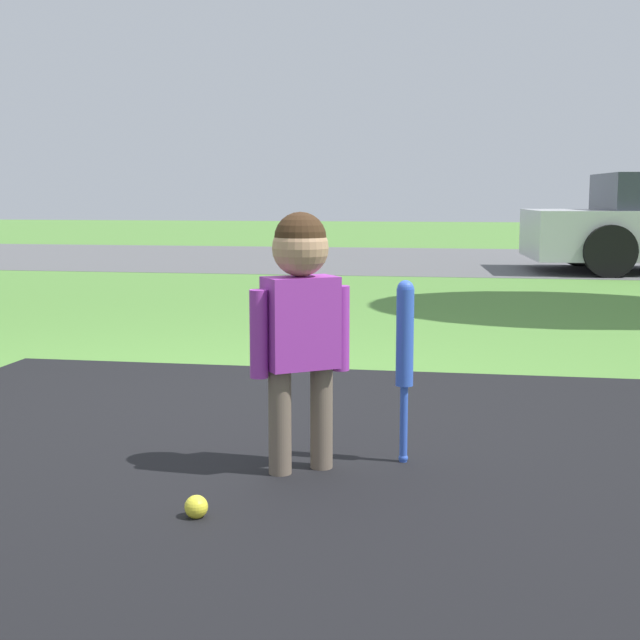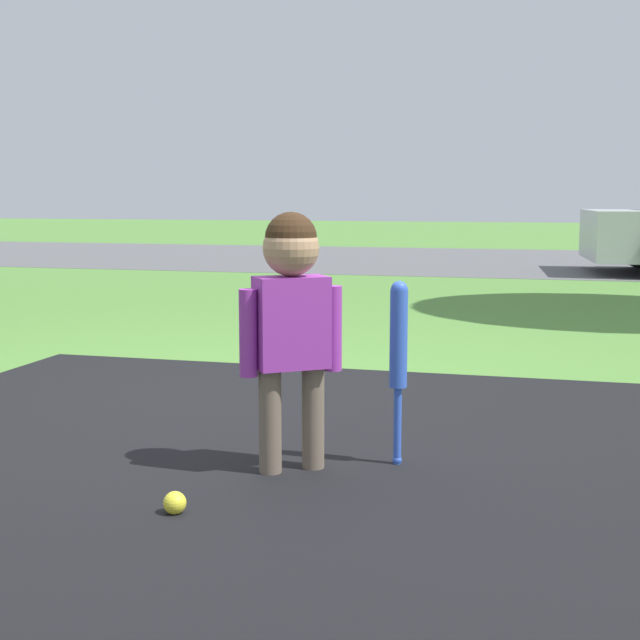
% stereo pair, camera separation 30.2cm
% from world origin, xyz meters
% --- Properties ---
extents(ground_plane, '(60.00, 60.00, 0.00)m').
position_xyz_m(ground_plane, '(0.00, 0.00, 0.00)').
color(ground_plane, '#518438').
extents(street_strip, '(40.00, 6.00, 0.01)m').
position_xyz_m(street_strip, '(0.00, 9.99, 0.00)').
color(street_strip, '#59595B').
rests_on(street_strip, ground).
extents(child, '(0.33, 0.27, 0.94)m').
position_xyz_m(child, '(0.60, -0.92, 0.61)').
color(child, '#6B5B4C').
rests_on(child, ground).
extents(baseball_bat, '(0.07, 0.07, 0.69)m').
position_xyz_m(baseball_bat, '(0.96, -0.75, 0.45)').
color(baseball_bat, blue).
rests_on(baseball_bat, ground).
extents(sports_ball, '(0.07, 0.07, 0.07)m').
position_xyz_m(sports_ball, '(0.37, -1.44, 0.04)').
color(sports_ball, yellow).
rests_on(sports_ball, ground).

